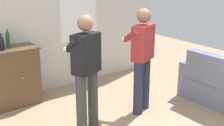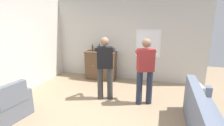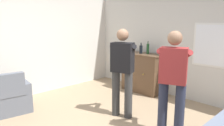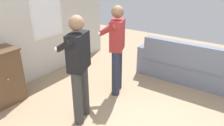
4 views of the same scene
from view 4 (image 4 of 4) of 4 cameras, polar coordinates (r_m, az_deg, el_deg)
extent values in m
cube|color=beige|center=(4.64, -24.30, 10.78)|extent=(5.20, 0.12, 2.80)
cube|color=silver|center=(5.01, -16.68, 11.64)|extent=(0.83, 0.02, 0.92)
cube|color=white|center=(5.00, -16.65, 11.63)|extent=(0.75, 0.03, 0.84)
cube|color=slate|center=(4.95, 21.02, -2.65)|extent=(0.55, 2.20, 0.42)
cube|color=slate|center=(4.59, 21.16, 1.52)|extent=(0.18, 2.20, 0.49)
cube|color=slate|center=(5.25, 8.80, 1.50)|extent=(0.55, 0.18, 0.64)
cube|color=beige|center=(4.96, 12.02, 3.42)|extent=(0.21, 0.42, 0.36)
sphere|color=#B79338|center=(4.09, -25.50, -3.86)|extent=(0.04, 0.04, 0.04)
cylinder|color=#383838|center=(3.39, -8.96, -9.21)|extent=(0.15, 0.15, 0.88)
cylinder|color=#383838|center=(3.59, -7.28, -7.09)|extent=(0.15, 0.15, 0.88)
cube|color=black|center=(3.18, -8.81, 2.97)|extent=(0.45, 0.34, 0.55)
sphere|color=#8C664C|center=(3.06, -9.29, 10.27)|extent=(0.22, 0.22, 0.22)
cylinder|color=black|center=(3.11, -12.49, 4.40)|extent=(0.21, 0.44, 0.29)
cylinder|color=black|center=(3.31, -10.68, 5.66)|extent=(0.41, 0.32, 0.29)
cube|color=white|center=(3.31, -13.93, 3.83)|extent=(0.15, 0.09, 0.04)
cylinder|color=#282D42|center=(4.10, 0.97, -2.82)|extent=(0.15, 0.15, 0.88)
cylinder|color=#282D42|center=(4.33, 1.63, -1.34)|extent=(0.15, 0.15, 0.88)
cube|color=#9E2D2D|center=(3.96, 1.40, 7.33)|extent=(0.45, 0.36, 0.55)
sphere|color=#8C664C|center=(3.87, 1.46, 13.25)|extent=(0.22, 0.22, 0.22)
cylinder|color=#9E2D2D|center=(3.86, -1.26, 8.58)|extent=(0.19, 0.45, 0.29)
cylinder|color=#9E2D2D|center=(4.07, -0.52, 9.38)|extent=(0.42, 0.30, 0.29)
cube|color=white|center=(4.02, -3.12, 7.92)|extent=(0.15, 0.09, 0.04)
camera|label=1|loc=(1.40, 122.28, -10.58)|focal=50.00mm
camera|label=2|loc=(4.13, 66.25, 8.62)|focal=28.00mm
camera|label=3|loc=(4.93, 45.52, 11.77)|focal=35.00mm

